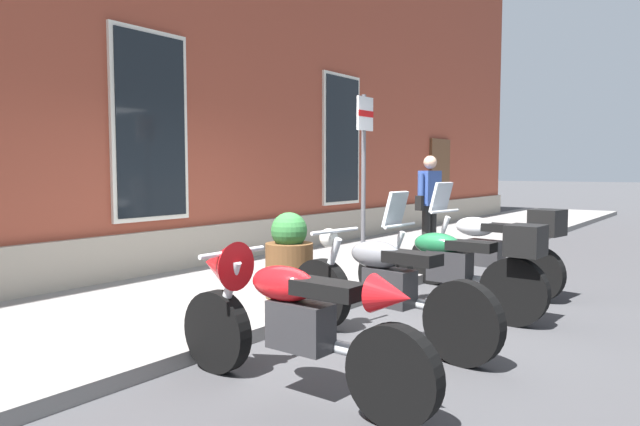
# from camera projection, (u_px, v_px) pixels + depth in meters

# --- Properties ---
(ground_plane) EXTENTS (140.00, 140.00, 0.00)m
(ground_plane) POSITION_uv_depth(u_px,v_px,m) (335.00, 315.00, 6.13)
(ground_plane) COLOR #38383A
(sidewalk) EXTENTS (33.11, 3.00, 0.12)m
(sidewalk) POSITION_uv_depth(u_px,v_px,m) (232.00, 291.00, 7.01)
(sidewalk) COLOR slate
(sidewalk) RESTS_ON ground_plane
(motorcycle_red_sport) EXTENTS (0.62, 2.16, 1.01)m
(motorcycle_red_sport) POSITION_uv_depth(u_px,v_px,m) (285.00, 314.00, 3.96)
(motorcycle_red_sport) COLOR black
(motorcycle_red_sport) RESTS_ON ground_plane
(motorcycle_grey_naked) EXTENTS (0.62, 2.20, 0.97)m
(motorcycle_grey_naked) POSITION_uv_depth(u_px,v_px,m) (383.00, 289.00, 5.07)
(motorcycle_grey_naked) COLOR black
(motorcycle_grey_naked) RESTS_ON ground_plane
(motorcycle_green_touring) EXTENTS (0.62, 2.14, 1.29)m
(motorcycle_green_touring) POSITION_uv_depth(u_px,v_px,m) (455.00, 265.00, 6.06)
(motorcycle_green_touring) COLOR black
(motorcycle_green_touring) RESTS_ON ground_plane
(motorcycle_silver_touring) EXTENTS (0.71, 2.07, 1.36)m
(motorcycle_silver_touring) POSITION_uv_depth(u_px,v_px,m) (490.00, 248.00, 7.15)
(motorcycle_silver_touring) COLOR black
(motorcycle_silver_touring) RESTS_ON ground_plane
(pedestrian_blue_top) EXTENTS (0.66, 0.26, 1.63)m
(pedestrian_blue_top) POSITION_uv_depth(u_px,v_px,m) (429.00, 199.00, 9.66)
(pedestrian_blue_top) COLOR black
(pedestrian_blue_top) RESTS_ON sidewalk
(parking_sign) EXTENTS (0.36, 0.07, 2.38)m
(parking_sign) POSITION_uv_depth(u_px,v_px,m) (364.00, 159.00, 7.71)
(parking_sign) COLOR #4C4C51
(parking_sign) RESTS_ON sidewalk
(barrel_planter) EXTENTS (0.56, 0.56, 0.94)m
(barrel_planter) POSITION_uv_depth(u_px,v_px,m) (289.00, 260.00, 6.40)
(barrel_planter) COLOR brown
(barrel_planter) RESTS_ON sidewalk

